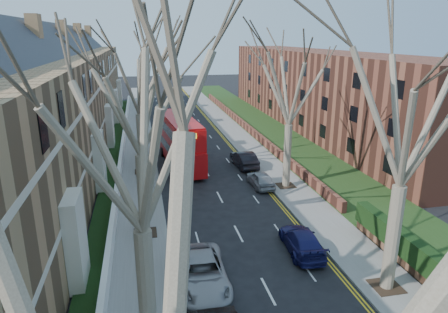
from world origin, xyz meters
TOP-DOWN VIEW (x-y plane):
  - pavement_left at (-6.00, 39.00)m, footprint 3.00×102.00m
  - pavement_right at (6.00, 39.00)m, footprint 3.00×102.00m
  - terrace_left at (-13.65, 31.00)m, footprint 9.70×78.00m
  - flats_right at (17.46, 43.00)m, footprint 13.97×54.00m
  - front_wall_left at (-7.65, 31.00)m, footprint 0.30×78.00m
  - grass_verge_right at (10.50, 39.00)m, footprint 6.00×102.00m
  - tree_left_mid at (-5.70, 6.00)m, footprint 10.50×10.50m
  - tree_left_far at (-5.70, 16.00)m, footprint 10.15×10.15m
  - tree_left_dist at (-5.70, 28.00)m, footprint 10.50×10.50m
  - tree_right_mid at (5.70, 8.00)m, footprint 10.50×10.50m
  - tree_right_far at (5.70, 22.00)m, footprint 10.15×10.15m
  - double_decker_bus at (-2.08, 29.53)m, footprint 3.50×10.93m
  - car_left_far at (-3.03, 10.11)m, footprint 2.54×5.24m
  - car_right_near at (3.03, 12.21)m, footprint 2.18×4.61m
  - car_right_mid at (3.70, 22.54)m, footprint 1.70×3.84m
  - car_right_far at (3.70, 27.82)m, footprint 1.85×4.62m

SIDE VIEW (x-z plane):
  - pavement_left at x=-6.00m, z-range 0.00..0.12m
  - pavement_right at x=6.00m, z-range 0.00..0.12m
  - grass_verge_right at x=10.50m, z-range 0.12..0.18m
  - front_wall_left at x=-7.65m, z-range 0.12..1.12m
  - car_right_mid at x=3.70m, z-range 0.00..1.29m
  - car_right_near at x=3.03m, z-range 0.00..1.30m
  - car_left_far at x=-3.03m, z-range 0.00..1.44m
  - car_right_far at x=3.70m, z-range 0.00..1.50m
  - double_decker_bus at x=-2.08m, z-range -0.04..4.46m
  - flats_right at x=17.46m, z-range -0.02..9.98m
  - terrace_left at x=-13.65m, z-range -1.27..12.33m
  - tree_left_far at x=-5.70m, z-range 2.13..16.35m
  - tree_right_far at x=5.70m, z-range 2.13..16.35m
  - tree_left_mid at x=-5.70m, z-range 2.20..16.91m
  - tree_right_mid at x=5.70m, z-range 2.20..16.91m
  - tree_left_dist at x=-5.70m, z-range 2.20..16.91m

